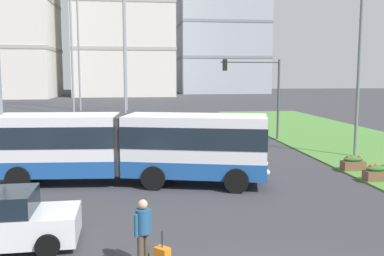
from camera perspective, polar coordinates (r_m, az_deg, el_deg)
name	(u,v)px	position (r m, az deg, el deg)	size (l,w,h in m)	color
articulated_bus	(131,146)	(18.95, -8.09, -2.34)	(11.97, 4.49, 3.00)	white
pedestrian_crossing	(143,229)	(10.84, -6.48, -13.11)	(0.43, 0.45, 1.74)	#4C4238
flower_planter_3	(377,173)	(20.80, 23.22, -5.45)	(1.10, 0.56, 0.74)	brown
flower_planter_4	(353,163)	(22.62, 20.50, -4.34)	(1.10, 0.56, 0.74)	brown
traffic_light_far_right	(259,84)	(31.22, 8.84, 5.72)	(4.31, 0.28, 5.79)	#474C51
streetlight_median	(359,67)	(26.13, 21.18, 7.55)	(0.70, 0.28, 9.42)	slate
apartment_tower_west	(0,3)	(98.37, -24.07, 14.83)	(21.11, 17.72, 37.89)	silver
apartment_tower_westcentre	(124,8)	(100.51, -8.92, 15.36)	(21.59, 18.94, 38.57)	silver
apartment_tower_centre	(221,10)	(114.91, 3.84, 15.32)	(21.77, 20.05, 42.29)	#9EA3AD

